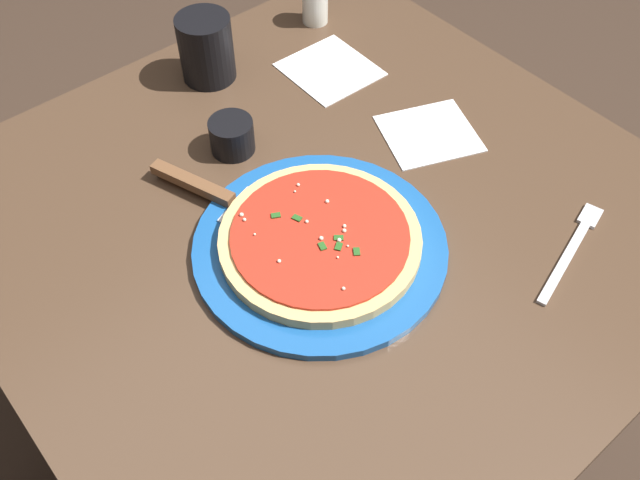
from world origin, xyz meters
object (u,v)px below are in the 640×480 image
serving_plate (320,247)px  pizza_server (217,195)px  cup_small_sauce (232,136)px  pizza (320,239)px  parmesan_shaker (315,2)px  napkin_loose_left (429,134)px  cup_tall_drink (206,48)px  napkin_folded_right (330,69)px  fork (573,247)px

serving_plate → pizza_server: (0.15, 0.05, 0.01)m
cup_small_sauce → serving_plate: bearing=173.6°
pizza → parmesan_shaker: 0.51m
serving_plate → napkin_loose_left: size_ratio=2.46×
serving_plate → pizza: (0.00, 0.00, 0.02)m
serving_plate → cup_small_sauce: cup_small_sauce is taller
cup_small_sauce → pizza: bearing=173.6°
cup_tall_drink → napkin_folded_right: bearing=-125.8°
serving_plate → napkin_folded_right: (0.27, -0.25, -0.00)m
pizza → cup_tall_drink: size_ratio=2.46×
napkin_folded_right → napkin_loose_left: bearing=-176.6°
fork → cup_small_sauce: bearing=27.5°
pizza_server → cup_small_sauce: size_ratio=3.48×
pizza → napkin_folded_right: bearing=-42.6°
serving_plate → napkin_loose_left: bearing=-76.5°
cup_small_sauce → parmesan_shaker: parmesan_shaker is taller
napkin_folded_right → pizza_server: bearing=112.0°
napkin_folded_right → pizza: bearing=137.4°
serving_plate → cup_tall_drink: size_ratio=3.12×
cup_small_sauce → napkin_folded_right: cup_small_sauce is taller
napkin_loose_left → fork: size_ratio=0.72×
napkin_loose_left → serving_plate: bearing=103.5°
cup_small_sauce → parmesan_shaker: bearing=-60.2°
serving_plate → napkin_loose_left: 0.27m
napkin_loose_left → parmesan_shaker: 0.34m
pizza → napkin_loose_left: size_ratio=1.94×
serving_plate → fork: bearing=-129.7°
pizza_server → napkin_folded_right: 0.33m
serving_plate → cup_small_sauce: (0.22, -0.02, 0.02)m
cup_tall_drink → parmesan_shaker: (0.01, -0.23, -0.01)m
pizza_server → parmesan_shaker: 0.45m
pizza_server → napkin_folded_right: pizza_server is taller
pizza_server → napkin_loose_left: pizza_server is taller
cup_small_sauce → napkin_folded_right: bearing=-77.7°
cup_tall_drink → napkin_folded_right: (-0.11, -0.16, -0.05)m
serving_plate → napkin_folded_right: serving_plate is taller
pizza → napkin_loose_left: (0.06, -0.26, -0.02)m
pizza → cup_small_sauce: 0.23m
pizza_server → parmesan_shaker: bearing=-57.0°
serving_plate → napkin_folded_right: size_ratio=2.37×
parmesan_shaker → pizza_server: bearing=123.0°
pizza_server → napkin_loose_left: 0.33m
pizza → fork: 0.32m
serving_plate → cup_tall_drink: 0.40m
cup_tall_drink → napkin_folded_right: size_ratio=0.76×
pizza_server → parmesan_shaker: size_ratio=3.00×
serving_plate → napkin_loose_left: (0.06, -0.26, -0.00)m
serving_plate → fork: size_ratio=1.77×
cup_tall_drink → napkin_loose_left: size_ratio=0.79×
cup_tall_drink → napkin_loose_left: (-0.32, -0.17, -0.05)m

